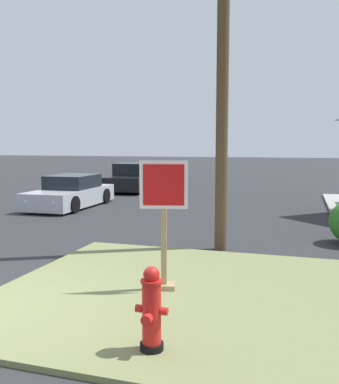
{
  "coord_description": "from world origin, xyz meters",
  "views": [
    {
      "loc": [
        4.32,
        -4.96,
        2.43
      ],
      "look_at": [
        1.73,
        3.53,
        1.45
      ],
      "focal_mm": 39.99,
      "sensor_mm": 36.0,
      "label": 1
    }
  ],
  "objects_px": {
    "fire_hydrant": "(151,311)",
    "parked_sedan_silver": "(71,193)",
    "stop_sign": "(164,227)",
    "manhole_cover": "(67,262)",
    "pickup_truck_black": "(136,179)"
  },
  "relations": [
    {
      "from": "stop_sign",
      "to": "manhole_cover",
      "type": "bearing_deg",
      "value": 154.12
    },
    {
      "from": "stop_sign",
      "to": "manhole_cover",
      "type": "height_order",
      "value": "stop_sign"
    },
    {
      "from": "manhole_cover",
      "to": "pickup_truck_black",
      "type": "distance_m",
      "value": 14.23
    },
    {
      "from": "fire_hydrant",
      "to": "manhole_cover",
      "type": "distance_m",
      "value": 4.46
    },
    {
      "from": "fire_hydrant",
      "to": "pickup_truck_black",
      "type": "distance_m",
      "value": 18.27
    },
    {
      "from": "fire_hydrant",
      "to": "stop_sign",
      "type": "height_order",
      "value": "stop_sign"
    },
    {
      "from": "manhole_cover",
      "to": "parked_sedan_silver",
      "type": "distance_m",
      "value": 8.21
    },
    {
      "from": "fire_hydrant",
      "to": "parked_sedan_silver",
      "type": "relative_size",
      "value": 0.22
    },
    {
      "from": "fire_hydrant",
      "to": "pickup_truck_black",
      "type": "bearing_deg",
      "value": 112.0
    },
    {
      "from": "stop_sign",
      "to": "pickup_truck_black",
      "type": "distance_m",
      "value": 16.2
    },
    {
      "from": "fire_hydrant",
      "to": "stop_sign",
      "type": "relative_size",
      "value": 0.47
    },
    {
      "from": "parked_sedan_silver",
      "to": "fire_hydrant",
      "type": "bearing_deg",
      "value": -56.02
    },
    {
      "from": "stop_sign",
      "to": "fire_hydrant",
      "type": "bearing_deg",
      "value": -76.13
    },
    {
      "from": "fire_hydrant",
      "to": "manhole_cover",
      "type": "relative_size",
      "value": 1.4
    },
    {
      "from": "pickup_truck_black",
      "to": "manhole_cover",
      "type": "bearing_deg",
      "value": -74.33
    }
  ]
}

